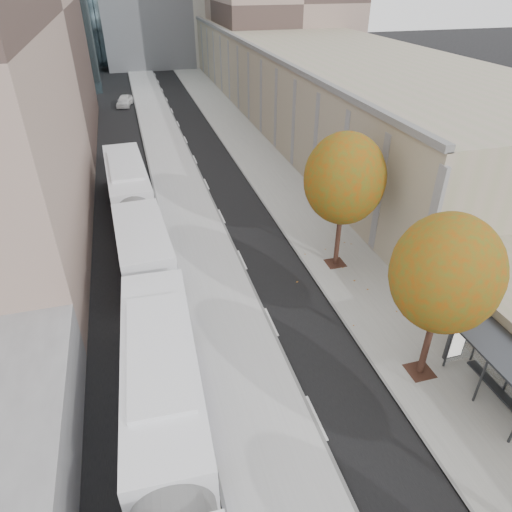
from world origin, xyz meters
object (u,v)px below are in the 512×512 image
object	(u,v)px
bus_near	(171,478)
bus_far	(133,208)
bus_shelter	(507,359)
distant_car	(124,101)

from	to	relation	value
bus_near	bus_far	distance (m)	19.66
bus_shelter	bus_far	world-z (taller)	bus_far
bus_far	distant_car	distance (m)	34.31
bus_near	bus_far	xyz separation A→B (m)	(-0.17, 19.66, -0.03)
bus_shelter	distant_car	size ratio (longest dim) A/B	1.10
bus_near	bus_far	bearing A→B (deg)	92.66
bus_shelter	bus_far	bearing A→B (deg)	125.59
bus_far	bus_shelter	bearing A→B (deg)	-57.25
bus_near	distant_car	size ratio (longest dim) A/B	4.72
bus_shelter	distant_car	xyz separation A→B (m)	(-12.89, 52.87, -1.51)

